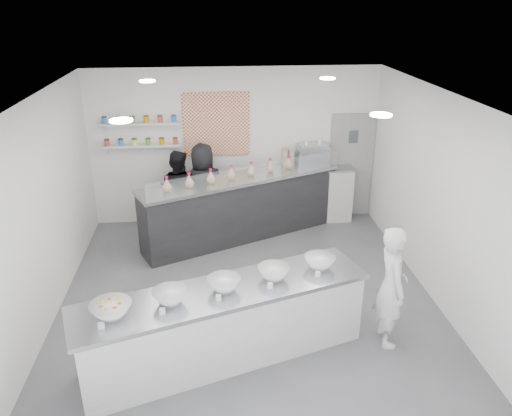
{
  "coord_description": "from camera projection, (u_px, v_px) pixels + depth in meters",
  "views": [
    {
      "loc": [
        -0.48,
        -6.27,
        4.2
      ],
      "look_at": [
        0.15,
        0.4,
        1.32
      ],
      "focal_mm": 35.0,
      "sensor_mm": 36.0,
      "label": 1
    }
  ],
  "objects": [
    {
      "name": "downlight_0",
      "position": [
        121.0,
        120.0,
        5.22
      ],
      "size": [
        0.24,
        0.24,
        0.02
      ],
      "primitive_type": "cylinder",
      "color": "white",
      "rests_on": "ceiling"
    },
    {
      "name": "back_bar",
      "position": [
        242.0,
        208.0,
        9.16
      ],
      "size": [
        3.75,
        2.2,
        1.18
      ],
      "primitive_type": "cube",
      "rotation": [
        0.0,
        0.0,
        0.42
      ],
      "color": "black",
      "rests_on": "floor"
    },
    {
      "name": "jar_shelf_upper",
      "position": [
        140.0,
        123.0,
        9.14
      ],
      "size": [
        1.45,
        0.22,
        0.04
      ],
      "primitive_type": "cube",
      "color": "silver",
      "rests_on": "back_wall"
    },
    {
      "name": "back_wall",
      "position": [
        235.0,
        147.0,
        9.58
      ],
      "size": [
        5.5,
        0.0,
        5.5
      ],
      "primitive_type": "plane",
      "rotation": [
        1.57,
        0.0,
        0.0
      ],
      "color": "white",
      "rests_on": "floor"
    },
    {
      "name": "back_door",
      "position": [
        351.0,
        166.0,
        9.93
      ],
      "size": [
        0.88,
        0.04,
        2.1
      ],
      "primitive_type": "cube",
      "color": "gray",
      "rests_on": "floor"
    },
    {
      "name": "preserve_jars",
      "position": [
        140.0,
        131.0,
        9.17
      ],
      "size": [
        1.45,
        0.1,
        0.56
      ],
      "primitive_type": null,
      "color": "#BE3C33",
      "rests_on": "jar_shelf_lower"
    },
    {
      "name": "staff_left",
      "position": [
        178.0,
        191.0,
        9.4
      ],
      "size": [
        0.94,
        0.86,
        1.57
      ],
      "primitive_type": "imported",
      "rotation": [
        0.0,
        0.0,
        2.71
      ],
      "color": "black",
      "rests_on": "floor"
    },
    {
      "name": "sneeze_guard",
      "position": [
        251.0,
        174.0,
        8.6
      ],
      "size": [
        3.42,
        1.56,
        0.32
      ],
      "primitive_type": "cube",
      "rotation": [
        0.0,
        0.0,
        0.42
      ],
      "color": "white",
      "rests_on": "back_bar"
    },
    {
      "name": "downlight_2",
      "position": [
        147.0,
        81.0,
        7.6
      ],
      "size": [
        0.24,
        0.24,
        0.02
      ],
      "primitive_type": "cylinder",
      "color": "white",
      "rests_on": "ceiling"
    },
    {
      "name": "cookie_bags",
      "position": [
        241.0,
        171.0,
        8.87
      ],
      "size": [
        2.74,
        1.35,
        0.27
      ],
      "primitive_type": null,
      "rotation": [
        0.0,
        0.0,
        0.42
      ],
      "color": "pink",
      "rests_on": "back_bar"
    },
    {
      "name": "floor",
      "position": [
        248.0,
        300.0,
        7.43
      ],
      "size": [
        6.0,
        6.0,
        0.0
      ],
      "primitive_type": "plane",
      "color": "#515156",
      "rests_on": "ground"
    },
    {
      "name": "label_cards",
      "position": [
        211.0,
        313.0,
        5.42
      ],
      "size": [
        2.66,
        0.04,
        0.07
      ],
      "primitive_type": null,
      "color": "white",
      "rests_on": "prep_counter"
    },
    {
      "name": "staff_right",
      "position": [
        204.0,
        189.0,
        9.3
      ],
      "size": [
        0.93,
        0.7,
        1.72
      ],
      "primitive_type": "imported",
      "rotation": [
        0.0,
        0.0,
        3.34
      ],
      "color": "black",
      "rests_on": "floor"
    },
    {
      "name": "jar_shelf_lower",
      "position": [
        142.0,
        145.0,
        9.3
      ],
      "size": [
        1.45,
        0.22,
        0.04
      ],
      "primitive_type": "cube",
      "color": "silver",
      "rests_on": "back_wall"
    },
    {
      "name": "prep_bowls",
      "position": [
        224.0,
        284.0,
        5.86
      ],
      "size": [
        3.0,
        1.41,
        0.16
      ],
      "primitive_type": null,
      "rotation": [
        0.0,
        0.0,
        0.32
      ],
      "color": "white",
      "rests_on": "prep_counter"
    },
    {
      "name": "espresso_machine",
      "position": [
        313.0,
        157.0,
        9.58
      ],
      "size": [
        0.6,
        0.41,
        0.46
      ],
      "primitive_type": "cube",
      "color": "#93969E",
      "rests_on": "espresso_ledge"
    },
    {
      "name": "woman_prep",
      "position": [
        391.0,
        286.0,
        6.26
      ],
      "size": [
        0.42,
        0.61,
        1.63
      ],
      "primitive_type": "imported",
      "rotation": [
        0.0,
        0.0,
        1.52
      ],
      "color": "silver",
      "rests_on": "floor"
    },
    {
      "name": "espresso_ledge",
      "position": [
        315.0,
        194.0,
        9.89
      ],
      "size": [
        1.47,
        0.47,
        1.09
      ],
      "primitive_type": "cube",
      "color": "#BABAB5",
      "rests_on": "floor"
    },
    {
      "name": "downlight_1",
      "position": [
        381.0,
        115.0,
        5.46
      ],
      "size": [
        0.24,
        0.24,
        0.02
      ],
      "primitive_type": "cylinder",
      "color": "white",
      "rests_on": "ceiling"
    },
    {
      "name": "pattern_panel",
      "position": [
        216.0,
        124.0,
        9.35
      ],
      "size": [
        1.25,
        0.03,
        1.2
      ],
      "primitive_type": "cube",
      "color": "#C33D04",
      "rests_on": "back_wall"
    },
    {
      "name": "left_wall",
      "position": [
        41.0,
        216.0,
        6.6
      ],
      "size": [
        0.0,
        6.0,
        6.0
      ],
      "primitive_type": "plane",
      "rotation": [
        1.57,
        0.0,
        1.57
      ],
      "color": "white",
      "rests_on": "floor"
    },
    {
      "name": "prep_counter",
      "position": [
        225.0,
        324.0,
        6.09
      ],
      "size": [
        3.66,
        1.9,
        0.98
      ],
      "primitive_type": "cube",
      "rotation": [
        0.0,
        0.0,
        0.32
      ],
      "color": "#BABAB5",
      "rests_on": "floor"
    },
    {
      "name": "right_wall",
      "position": [
        440.0,
        201.0,
        7.08
      ],
      "size": [
        0.0,
        6.0,
        6.0
      ],
      "primitive_type": "plane",
      "rotation": [
        1.57,
        0.0,
        -1.57
      ],
      "color": "white",
      "rests_on": "floor"
    },
    {
      "name": "cup_stacks",
      "position": [
        288.0,
        159.0,
        9.56
      ],
      "size": [
        0.28,
        0.24,
        0.38
      ],
      "primitive_type": null,
      "color": "tan",
      "rests_on": "espresso_ledge"
    },
    {
      "name": "ceiling",
      "position": [
        247.0,
        98.0,
        6.25
      ],
      "size": [
        6.0,
        6.0,
        0.0
      ],
      "primitive_type": "plane",
      "rotation": [
        3.14,
        0.0,
        0.0
      ],
      "color": "white",
      "rests_on": "floor"
    },
    {
      "name": "downlight_3",
      "position": [
        328.0,
        78.0,
        7.84
      ],
      "size": [
        0.24,
        0.24,
        0.02
      ],
      "primitive_type": "cylinder",
      "color": "white",
      "rests_on": "ceiling"
    }
  ]
}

